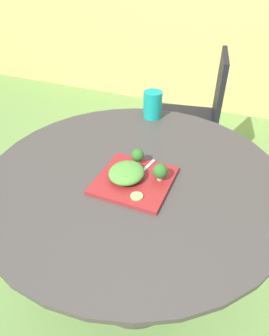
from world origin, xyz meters
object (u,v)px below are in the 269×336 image
Objects in this scene: fork at (141,173)px; drinking_glass at (153,106)px; patio_chair at (200,109)px; salad_plate at (134,180)px.

drinking_glass is at bearing 105.26° from fork.
patio_chair is at bearing 90.30° from fork.
fork is at bearing -89.70° from patio_chair.
fork is (0.01, 0.04, 0.01)m from salad_plate.
salad_plate is at bearing -77.00° from drinking_glass.
fork is (0.01, -1.10, 0.23)m from patio_chair.
patio_chair is 0.71m from drinking_glass.
patio_chair is 7.00× the size of drinking_glass.
patio_chair is 1.16m from salad_plate.
patio_chair is 3.52× the size of salad_plate.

